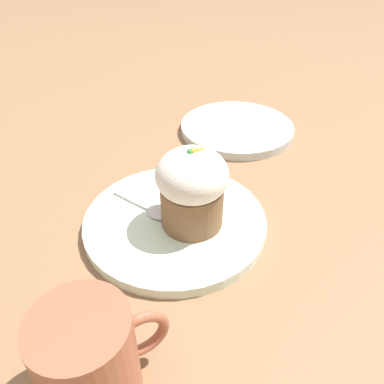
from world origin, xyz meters
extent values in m
plane|color=#846042|center=(0.00, 0.00, 0.00)|extent=(4.00, 4.00, 0.00)
cylinder|color=silver|center=(0.00, 0.00, 0.01)|extent=(0.25, 0.25, 0.02)
cylinder|color=brown|center=(0.02, -0.02, 0.04)|extent=(0.08, 0.08, 0.06)
ellipsoid|color=white|center=(0.02, -0.02, 0.09)|extent=(0.09, 0.09, 0.07)
cone|color=orange|center=(0.03, -0.02, 0.13)|extent=(0.02, 0.01, 0.01)
sphere|color=green|center=(0.01, -0.02, 0.13)|extent=(0.01, 0.01, 0.01)
cube|color=silver|center=(-0.04, 0.06, 0.02)|extent=(0.04, 0.07, 0.00)
ellipsoid|color=silver|center=(-0.02, 0.02, 0.02)|extent=(0.04, 0.05, 0.01)
cylinder|color=#9E563D|center=(-0.16, -0.17, 0.05)|extent=(0.08, 0.08, 0.10)
torus|color=#9E563D|center=(-0.11, -0.17, 0.05)|extent=(0.06, 0.01, 0.06)
cylinder|color=silver|center=(0.23, 0.19, 0.01)|extent=(0.22, 0.22, 0.02)
camera|label=1|loc=(-0.16, -0.35, 0.35)|focal=35.00mm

